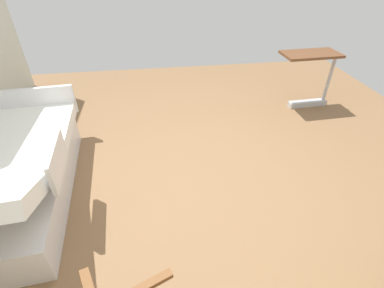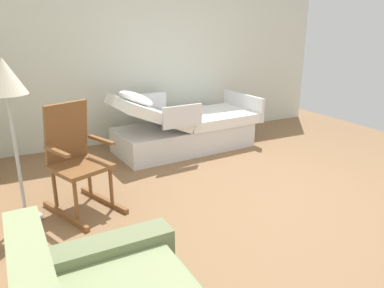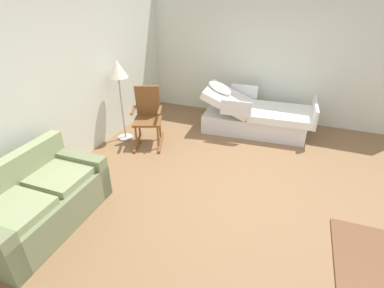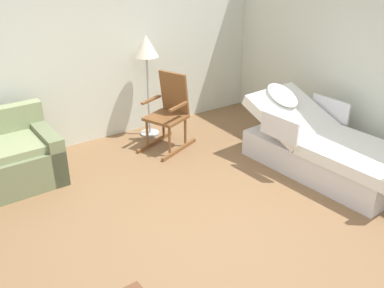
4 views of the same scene
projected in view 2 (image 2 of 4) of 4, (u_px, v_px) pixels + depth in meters
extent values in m
plane|color=olive|center=(272.00, 197.00, 3.86)|extent=(6.58, 6.58, 0.00)
cube|color=silver|center=(169.00, 51.00, 5.71)|extent=(0.10, 5.46, 2.70)
cube|color=silver|center=(184.00, 137.00, 5.32)|extent=(1.02, 1.99, 0.35)
cube|color=white|center=(211.00, 117.00, 5.48)|extent=(1.00, 1.22, 0.14)
cube|color=white|center=(149.00, 113.00, 4.93)|extent=(0.98, 0.99, 0.50)
ellipsoid|color=white|center=(136.00, 98.00, 4.77)|extent=(0.38, 0.52, 0.32)
cube|color=silver|center=(183.00, 116.00, 4.62)|extent=(0.08, 0.56, 0.28)
cube|color=silver|center=(149.00, 103.00, 5.44)|extent=(0.08, 0.56, 0.28)
cube|color=silver|center=(243.00, 105.00, 5.74)|extent=(0.95, 0.12, 0.36)
cylinder|color=black|center=(144.00, 163.00, 4.68)|extent=(0.10, 0.10, 0.10)
cylinder|color=black|center=(123.00, 148.00, 5.26)|extent=(0.10, 0.10, 0.10)
cylinder|color=black|center=(242.00, 143.00, 5.46)|extent=(0.10, 0.10, 0.10)
cylinder|color=black|center=(215.00, 132.00, 6.05)|extent=(0.10, 0.10, 0.10)
cube|color=brown|center=(65.00, 216.00, 3.43)|extent=(0.72, 0.32, 0.05)
cube|color=brown|center=(103.00, 200.00, 3.74)|extent=(0.72, 0.32, 0.05)
cylinder|color=brown|center=(111.00, 186.00, 3.54)|extent=(0.04, 0.04, 0.40)
cylinder|color=brown|center=(76.00, 199.00, 3.26)|extent=(0.04, 0.04, 0.40)
cylinder|color=brown|center=(89.00, 176.00, 3.77)|extent=(0.04, 0.04, 0.40)
cylinder|color=brown|center=(55.00, 187.00, 3.50)|extent=(0.04, 0.04, 0.40)
cube|color=brown|center=(81.00, 167.00, 3.45)|extent=(0.61, 0.62, 0.04)
cube|color=brown|center=(66.00, 133.00, 3.49)|extent=(0.27, 0.45, 0.60)
cube|color=brown|center=(101.00, 140.00, 3.54)|extent=(0.38, 0.18, 0.03)
cube|color=brown|center=(57.00, 152.00, 3.21)|extent=(0.38, 0.18, 0.03)
cylinder|color=#B2B5BA|center=(27.00, 219.00, 3.38)|extent=(0.28, 0.28, 0.03)
cylinder|color=#B2B5BA|center=(17.00, 160.00, 3.20)|extent=(0.03, 0.03, 1.15)
cone|color=silver|center=(4.00, 76.00, 2.98)|extent=(0.34, 0.34, 0.30)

